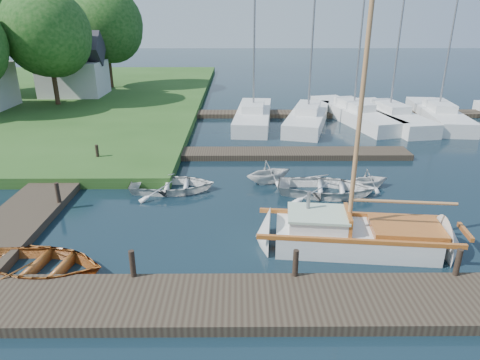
{
  "coord_description": "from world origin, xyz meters",
  "views": [
    {
      "loc": [
        -0.11,
        -15.12,
        7.15
      ],
      "look_at": [
        0.0,
        0.0,
        1.2
      ],
      "focal_mm": 32.0,
      "sensor_mm": 36.0,
      "label": 1
    }
  ],
  "objects_px": {
    "mooring_post_1": "(132,264)",
    "marina_boat_2": "(308,116)",
    "sailboat": "(359,238)",
    "mooring_post_4": "(58,193)",
    "marina_boat_3": "(353,112)",
    "tender_b": "(269,170)",
    "tender_d": "(369,177)",
    "marina_boat_4": "(389,115)",
    "house_c": "(73,70)",
    "marina_boat_1": "(253,115)",
    "tree_7": "(105,23)",
    "mooring_post_5": "(97,153)",
    "tree_3": "(47,32)",
    "mooring_post_2": "(296,263)",
    "dinghy": "(41,261)",
    "tender_a": "(172,183)",
    "mooring_post_3": "(458,262)",
    "tender_c": "(326,185)",
    "marina_boat_5": "(438,114)"
  },
  "relations": [
    {
      "from": "mooring_post_4",
      "to": "marina_boat_3",
      "type": "bearing_deg",
      "value": 44.04
    },
    {
      "from": "mooring_post_1",
      "to": "mooring_post_5",
      "type": "distance_m",
      "value": 10.77
    },
    {
      "from": "sailboat",
      "to": "marina_boat_4",
      "type": "bearing_deg",
      "value": 74.76
    },
    {
      "from": "sailboat",
      "to": "tree_7",
      "type": "height_order",
      "value": "tree_7"
    },
    {
      "from": "tender_b",
      "to": "marina_boat_4",
      "type": "distance_m",
      "value": 14.35
    },
    {
      "from": "sailboat",
      "to": "marina_boat_1",
      "type": "relative_size",
      "value": 1.02
    },
    {
      "from": "marina_boat_1",
      "to": "mooring_post_1",
      "type": "bearing_deg",
      "value": 173.46
    },
    {
      "from": "mooring_post_3",
      "to": "sailboat",
      "type": "bearing_deg",
      "value": 137.13
    },
    {
      "from": "mooring_post_1",
      "to": "sailboat",
      "type": "xyz_separation_m",
      "value": [
        6.83,
        2.02,
        -0.36
      ]
    },
    {
      "from": "mooring_post_1",
      "to": "sailboat",
      "type": "bearing_deg",
      "value": 16.47
    },
    {
      "from": "dinghy",
      "to": "house_c",
      "type": "relative_size",
      "value": 0.7
    },
    {
      "from": "mooring_post_3",
      "to": "marina_boat_3",
      "type": "height_order",
      "value": "marina_boat_3"
    },
    {
      "from": "marina_boat_2",
      "to": "tree_3",
      "type": "relative_size",
      "value": 1.45
    },
    {
      "from": "mooring_post_1",
      "to": "mooring_post_4",
      "type": "height_order",
      "value": "same"
    },
    {
      "from": "mooring_post_5",
      "to": "tender_c",
      "type": "relative_size",
      "value": 0.2
    },
    {
      "from": "mooring_post_5",
      "to": "tree_3",
      "type": "relative_size",
      "value": 0.09
    },
    {
      "from": "tender_b",
      "to": "tender_c",
      "type": "relative_size",
      "value": 0.54
    },
    {
      "from": "tender_b",
      "to": "marina_boat_1",
      "type": "height_order",
      "value": "marina_boat_1"
    },
    {
      "from": "dinghy",
      "to": "marina_boat_3",
      "type": "height_order",
      "value": "marina_boat_3"
    },
    {
      "from": "tree_7",
      "to": "marina_boat_2",
      "type": "bearing_deg",
      "value": -37.27
    },
    {
      "from": "mooring_post_1",
      "to": "marina_boat_1",
      "type": "relative_size",
      "value": 0.08
    },
    {
      "from": "mooring_post_2",
      "to": "tender_a",
      "type": "height_order",
      "value": "mooring_post_2"
    },
    {
      "from": "tender_c",
      "to": "tender_d",
      "type": "distance_m",
      "value": 2.15
    },
    {
      "from": "sailboat",
      "to": "tender_b",
      "type": "distance_m",
      "value": 6.28
    },
    {
      "from": "mooring_post_2",
      "to": "mooring_post_3",
      "type": "bearing_deg",
      "value": 0.0
    },
    {
      "from": "mooring_post_4",
      "to": "marina_boat_4",
      "type": "distance_m",
      "value": 22.26
    },
    {
      "from": "mooring_post_5",
      "to": "sailboat",
      "type": "xyz_separation_m",
      "value": [
        10.83,
        -7.98,
        -0.36
      ]
    },
    {
      "from": "mooring_post_1",
      "to": "tender_d",
      "type": "bearing_deg",
      "value": 39.64
    },
    {
      "from": "marina_boat_1",
      "to": "tree_3",
      "type": "height_order",
      "value": "marina_boat_1"
    },
    {
      "from": "mooring_post_2",
      "to": "tender_a",
      "type": "relative_size",
      "value": 0.22
    },
    {
      "from": "sailboat",
      "to": "tender_a",
      "type": "height_order",
      "value": "sailboat"
    },
    {
      "from": "marina_boat_5",
      "to": "tree_7",
      "type": "relative_size",
      "value": 1.09
    },
    {
      "from": "dinghy",
      "to": "marina_boat_3",
      "type": "distance_m",
      "value": 23.53
    },
    {
      "from": "tender_a",
      "to": "tree_3",
      "type": "height_order",
      "value": "tree_3"
    },
    {
      "from": "mooring_post_2",
      "to": "mooring_post_3",
      "type": "xyz_separation_m",
      "value": [
        4.5,
        0.0,
        0.0
      ]
    },
    {
      "from": "marina_boat_2",
      "to": "mooring_post_1",
      "type": "bearing_deg",
      "value": 172.93
    },
    {
      "from": "mooring_post_5",
      "to": "house_c",
      "type": "xyz_separation_m",
      "value": [
        -7.0,
        17.0,
        1.88
      ]
    },
    {
      "from": "marina_boat_1",
      "to": "house_c",
      "type": "bearing_deg",
      "value": 67.25
    },
    {
      "from": "mooring_post_2",
      "to": "marina_boat_3",
      "type": "relative_size",
      "value": 0.06
    },
    {
      "from": "mooring_post_1",
      "to": "marina_boat_2",
      "type": "xyz_separation_m",
      "value": [
        7.7,
        18.34,
        -0.12
      ]
    },
    {
      "from": "mooring_post_1",
      "to": "marina_boat_5",
      "type": "relative_size",
      "value": 0.08
    },
    {
      "from": "sailboat",
      "to": "tree_7",
      "type": "xyz_separation_m",
      "value": [
        -15.82,
        29.03,
        5.86
      ]
    },
    {
      "from": "tender_b",
      "to": "tender_d",
      "type": "bearing_deg",
      "value": -122.36
    },
    {
      "from": "mooring_post_3",
      "to": "marina_boat_1",
      "type": "relative_size",
      "value": 0.08
    },
    {
      "from": "mooring_post_2",
      "to": "marina_boat_5",
      "type": "distance_m",
      "value": 22.82
    },
    {
      "from": "marina_boat_2",
      "to": "tree_3",
      "type": "xyz_separation_m",
      "value": [
        -18.7,
        4.71,
        5.23
      ]
    },
    {
      "from": "sailboat",
      "to": "tender_c",
      "type": "bearing_deg",
      "value": 98.75
    },
    {
      "from": "mooring_post_2",
      "to": "marina_boat_4",
      "type": "xyz_separation_m",
      "value": [
        8.9,
        18.88,
        -0.14
      ]
    },
    {
      "from": "marina_boat_4",
      "to": "house_c",
      "type": "relative_size",
      "value": 1.9
    },
    {
      "from": "tree_3",
      "to": "tree_7",
      "type": "distance_m",
      "value": 8.26
    }
  ]
}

